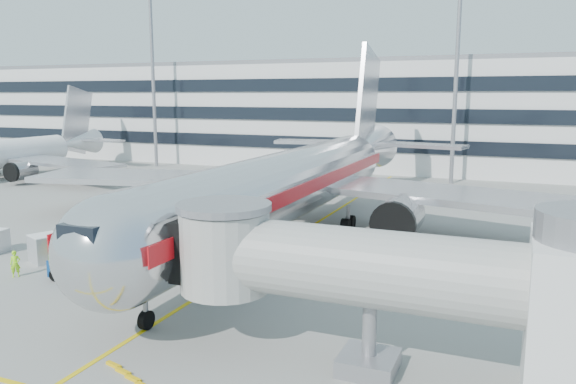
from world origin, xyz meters
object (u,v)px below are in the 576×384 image
at_px(baggage_tug, 76,261).
at_px(cargo_container_front, 93,246).
at_px(belt_loader, 99,264).
at_px(cargo_container_right, 45,248).
at_px(main_jet, 301,180).
at_px(ramp_worker, 15,264).

distance_m(baggage_tug, cargo_container_front, 3.95).
bearing_deg(belt_loader, cargo_container_right, 170.67).
distance_m(main_jet, belt_loader, 16.46).
height_order(belt_loader, ramp_worker, belt_loader).
height_order(baggage_tug, cargo_container_right, baggage_tug).
bearing_deg(cargo_container_front, baggage_tug, -62.53).
bearing_deg(baggage_tug, belt_loader, 46.22).
relative_size(belt_loader, baggage_tug, 1.42).
relative_size(baggage_tug, ramp_worker, 2.15).
bearing_deg(belt_loader, main_jet, 62.13).
bearing_deg(baggage_tug, cargo_container_right, 157.27).
distance_m(belt_loader, ramp_worker, 4.82).
distance_m(cargo_container_front, ramp_worker, 5.07).
distance_m(belt_loader, baggage_tug, 1.31).
bearing_deg(baggage_tug, ramp_worker, -158.98).
distance_m(main_jet, cargo_container_right, 18.63).
bearing_deg(ramp_worker, main_jet, 6.58).
bearing_deg(ramp_worker, baggage_tug, -26.73).
bearing_deg(belt_loader, baggage_tug, -133.78).
relative_size(cargo_container_right, ramp_worker, 1.39).
bearing_deg(ramp_worker, cargo_container_front, 24.08).
bearing_deg(baggage_tug, cargo_container_front, 117.47).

